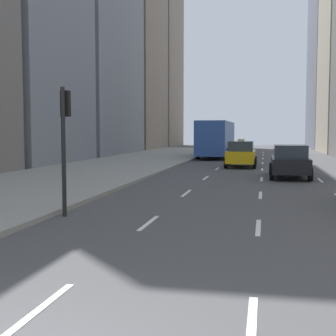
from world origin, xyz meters
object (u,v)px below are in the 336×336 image
(taxi_lead, at_px, (241,154))
(city_bus, at_px, (216,138))
(sedan_black_near, at_px, (290,161))
(traffic_light_pole, at_px, (65,130))

(taxi_lead, distance_m, city_bus, 11.94)
(taxi_lead, distance_m, sedan_black_near, 7.32)
(sedan_black_near, xyz_separation_m, city_bus, (-5.61, 18.33, 0.92))
(city_bus, relative_size, traffic_light_pole, 3.22)
(traffic_light_pole, bearing_deg, sedan_black_near, 61.50)
(traffic_light_pole, bearing_deg, taxi_lead, 78.37)
(taxi_lead, relative_size, traffic_light_pole, 1.22)
(taxi_lead, height_order, sedan_black_near, taxi_lead)
(city_bus, height_order, traffic_light_pole, traffic_light_pole)
(taxi_lead, bearing_deg, traffic_light_pole, -101.63)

